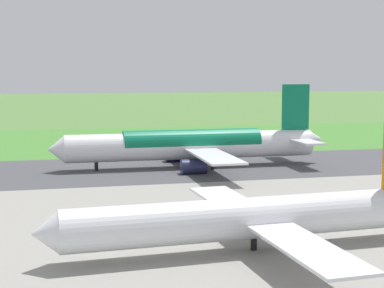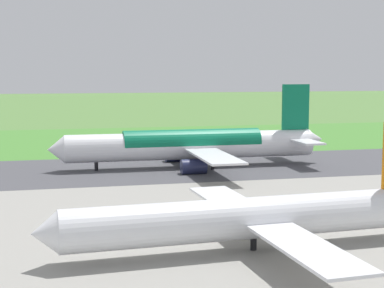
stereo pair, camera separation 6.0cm
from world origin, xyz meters
The scene contains 8 objects.
ground_plane centered at (0.00, 0.00, 0.00)m, with size 800.00×800.00×0.00m, color #547F3D.
runway_asphalt centered at (0.00, 0.00, 0.03)m, with size 600.00×32.34×0.06m, color #47474C.
apron_concrete centered at (0.00, 51.47, 0.03)m, with size 440.00×110.00×0.05m, color gray.
grass_verge_foreground centered at (0.00, -43.23, 0.02)m, with size 600.00×80.00×0.04m, color #478534.
airliner_main centered at (-10.55, 0.00, 4.35)m, with size 53.96×44.02×15.88m.
airliner_parked_mid centered at (-4.28, 53.93, 3.54)m, with size 44.38×36.30×12.95m.
no_stopping_sign centered at (-5.57, -44.14, 1.64)m, with size 0.60×0.10×2.78m.
traffic_cone_orange centered at (2.03, -44.64, 0.28)m, with size 0.40×0.40×0.55m, color orange.
Camera 1 is at (15.88, 110.82, 18.35)m, focal length 56.07 mm.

